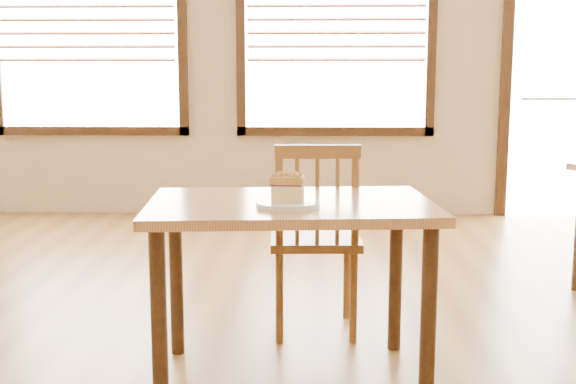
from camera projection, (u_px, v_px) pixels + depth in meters
The scene contains 7 objects.
window_left at pixel (87, 12), 6.37m from camera, with size 1.76×0.10×1.96m.
window_right at pixel (336, 11), 6.31m from camera, with size 1.76×0.10×1.96m.
entry_door at pixel (562, 82), 6.36m from camera, with size 1.08×0.06×2.29m.
cafe_table_main at pixel (290, 227), 2.91m from camera, with size 1.19×0.84×0.75m.
cafe_chair_main at pixel (315, 237), 3.47m from camera, with size 0.44×0.44×0.95m.
plate at pixel (288, 204), 2.77m from camera, with size 0.25×0.25×0.02m.
cake_slice at pixel (287, 187), 2.76m from camera, with size 0.13×0.10×0.12m.
Camera 1 is at (0.06, -2.52, 1.24)m, focal length 45.00 mm.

